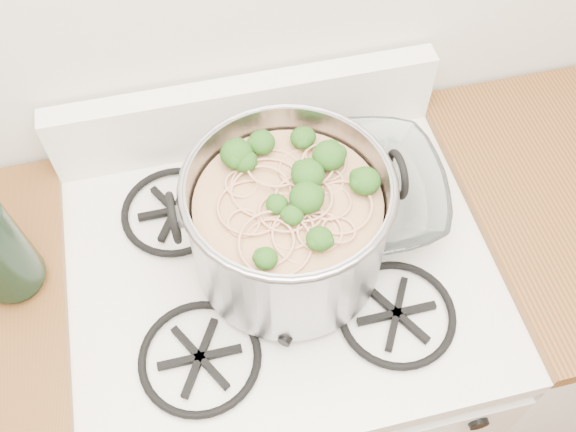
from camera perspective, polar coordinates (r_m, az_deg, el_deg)
The scene contains 5 objects.
gas_range at distance 1.59m, azimuth -0.49°, elevation -12.59°, with size 0.76×0.66×0.92m.
counter_left at distance 1.61m, azimuth -19.02°, elevation -15.39°, with size 0.25×0.65×0.92m.
stock_pot at distance 1.06m, azimuth 0.00°, elevation -0.76°, with size 0.37×0.34×0.23m.
spatula at distance 1.17m, azimuth 5.18°, elevation -0.85°, with size 0.29×0.31×0.02m, color black, non-canonical shape.
glass_bowl at distance 1.20m, azimuth 6.28°, elevation 1.46°, with size 0.12×0.12×0.03m, color white.
Camera 1 is at (-0.12, 0.70, 1.92)m, focal length 40.00 mm.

